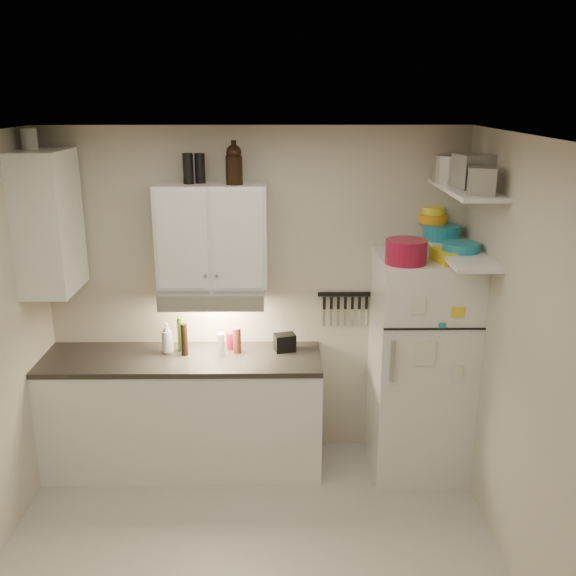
{
  "coord_description": "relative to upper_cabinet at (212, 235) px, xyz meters",
  "views": [
    {
      "loc": [
        0.21,
        -3.27,
        2.82
      ],
      "look_at": [
        0.25,
        0.9,
        1.55
      ],
      "focal_mm": 40.0,
      "sensor_mm": 36.0,
      "label": 1
    }
  ],
  "objects": [
    {
      "name": "knife_strip",
      "position": [
        1.0,
        0.15,
        -0.51
      ],
      "size": [
        0.42,
        0.02,
        0.03
      ],
      "primitive_type": "cube",
      "color": "black",
      "rests_on": "back_wall"
    },
    {
      "name": "base_cabinet",
      "position": [
        -0.25,
        -0.14,
        -1.39
      ],
      "size": [
        2.1,
        0.6,
        0.88
      ],
      "primitive_type": "cube",
      "color": "white",
      "rests_on": "floor"
    },
    {
      "name": "plates",
      "position": [
        1.74,
        -0.32,
        -0.02
      ],
      "size": [
        0.26,
        0.26,
        0.06
      ],
      "primitive_type": "cylinder",
      "rotation": [
        0.0,
        0.0,
        0.01
      ],
      "color": "teal",
      "rests_on": "shelf_lo"
    },
    {
      "name": "floor",
      "position": [
        0.3,
        -1.33,
        -1.84
      ],
      "size": [
        3.2,
        3.0,
        0.02
      ],
      "primitive_type": "cube",
      "color": "#B4AFA6",
      "rests_on": "ground"
    },
    {
      "name": "oil_bottle",
      "position": [
        -0.26,
        -0.02,
        -0.77
      ],
      "size": [
        0.06,
        0.06,
        0.27
      ],
      "primitive_type": "cylinder",
      "rotation": [
        0.0,
        0.0,
        0.14
      ],
      "color": "#41691A",
      "rests_on": "countertop"
    },
    {
      "name": "growler_a",
      "position": [
        0.17,
        -0.03,
        0.5
      ],
      "size": [
        0.13,
        0.13,
        0.25
      ],
      "primitive_type": null,
      "rotation": [
        0.0,
        0.0,
        0.29
      ],
      "color": "black",
      "rests_on": "upper_cabinet"
    },
    {
      "name": "side_cabinet",
      "position": [
        -1.14,
        -0.14,
        0.12
      ],
      "size": [
        0.33,
        0.55,
        1.0
      ],
      "primitive_type": "cube",
      "color": "white",
      "rests_on": "left_wall"
    },
    {
      "name": "dutch_oven",
      "position": [
        1.36,
        -0.35,
        -0.04
      ],
      "size": [
        0.34,
        0.34,
        0.17
      ],
      "primitive_type": "cylinder",
      "rotation": [
        0.0,
        0.0,
        0.22
      ],
      "color": "maroon",
      "rests_on": "fridge"
    },
    {
      "name": "upper_cabinet",
      "position": [
        0.0,
        0.0,
        0.0
      ],
      "size": [
        0.8,
        0.33,
        0.75
      ],
      "primitive_type": "cube",
      "color": "white",
      "rests_on": "back_wall"
    },
    {
      "name": "ceiling",
      "position": [
        0.3,
        -1.33,
        0.78
      ],
      "size": [
        3.2,
        3.0,
        0.02
      ],
      "primitive_type": "cube",
      "color": "white",
      "rests_on": "ground"
    },
    {
      "name": "clear_bottle",
      "position": [
        0.05,
        -0.09,
        -0.82
      ],
      "size": [
        0.07,
        0.07,
        0.17
      ],
      "primitive_type": "cylinder",
      "rotation": [
        0.0,
        0.0,
        0.22
      ],
      "color": "silver",
      "rests_on": "countertop"
    },
    {
      "name": "right_wall",
      "position": [
        1.91,
        -1.33,
        -0.53
      ],
      "size": [
        0.02,
        3.0,
        2.6
      ],
      "primitive_type": "cube",
      "color": "beige",
      "rests_on": "ground"
    },
    {
      "name": "bowl_yellow",
      "position": [
        1.65,
        0.16,
        0.15
      ],
      "size": [
        0.17,
        0.17,
        0.05
      ],
      "primitive_type": "cylinder",
      "color": "#F8F62B",
      "rests_on": "bowl_orange"
    },
    {
      "name": "countertop",
      "position": [
        -0.25,
        -0.14,
        -0.93
      ],
      "size": [
        2.1,
        0.62,
        0.04
      ],
      "primitive_type": "cube",
      "color": "#2A2724",
      "rests_on": "base_cabinet"
    },
    {
      "name": "red_jar",
      "position": [
        0.11,
        0.02,
        -0.84
      ],
      "size": [
        0.08,
        0.08,
        0.13
      ],
      "primitive_type": "cylinder",
      "rotation": [
        0.0,
        0.0,
        -0.18
      ],
      "color": "maroon",
      "rests_on": "countertop"
    },
    {
      "name": "bowl_orange",
      "position": [
        1.65,
        0.16,
        0.09
      ],
      "size": [
        0.22,
        0.22,
        0.06
      ],
      "primitive_type": "cylinder",
      "color": "orange",
      "rests_on": "bowl_teal"
    },
    {
      "name": "caddy",
      "position": [
        0.53,
        -0.02,
        -0.84
      ],
      "size": [
        0.18,
        0.15,
        0.13
      ],
      "primitive_type": "cube",
      "rotation": [
        0.0,
        0.0,
        0.26
      ],
      "color": "black",
      "rests_on": "countertop"
    },
    {
      "name": "stock_pot",
      "position": [
        1.71,
        -0.02,
        0.48
      ],
      "size": [
        0.3,
        0.3,
        0.19
      ],
      "primitive_type": "cylinder",
      "rotation": [
        0.0,
        0.0,
        0.15
      ],
      "color": "silver",
      "rests_on": "shelf_hi"
    },
    {
      "name": "spice_jar",
      "position": [
        1.65,
        -0.27,
        -0.07
      ],
      "size": [
        0.07,
        0.07,
        0.11
      ],
      "primitive_type": "cylinder",
      "rotation": [
        0.0,
        0.0,
        -0.17
      ],
      "color": "silver",
      "rests_on": "fridge"
    },
    {
      "name": "shelf_lo",
      "position": [
        1.75,
        -0.31,
        -0.07
      ],
      "size": [
        0.3,
        0.95,
        0.03
      ],
      "primitive_type": "cube",
      "color": "white",
      "rests_on": "right_wall"
    },
    {
      "name": "growler_b",
      "position": [
        0.18,
        -0.05,
        0.52
      ],
      "size": [
        0.15,
        0.15,
        0.29
      ],
      "primitive_type": null,
      "rotation": [
        0.0,
        0.0,
        -0.24
      ],
      "color": "black",
      "rests_on": "upper_cabinet"
    },
    {
      "name": "soap_bottle",
      "position": [
        -0.36,
        -0.06,
        -0.77
      ],
      "size": [
        0.13,
        0.13,
        0.27
      ],
      "primitive_type": "imported",
      "rotation": [
        0.0,
        0.0,
        0.29
      ],
      "color": "white",
      "rests_on": "countertop"
    },
    {
      "name": "fridge",
      "position": [
        1.55,
        -0.18,
        -0.98
      ],
      "size": [
        0.7,
        0.68,
        1.7
      ],
      "primitive_type": "cube",
      "color": "white",
      "rests_on": "floor"
    },
    {
      "name": "back_wall",
      "position": [
        0.3,
        0.18,
        -0.53
      ],
      "size": [
        3.2,
        0.02,
        2.6
      ],
      "primitive_type": "cube",
      "color": "beige",
      "rests_on": "ground"
    },
    {
      "name": "book_stack",
      "position": [
        1.68,
        -0.32,
        -0.08
      ],
      "size": [
        0.25,
        0.29,
        0.09
      ],
      "primitive_type": "cube",
      "rotation": [
        0.0,
        0.0,
        0.19
      ],
      "color": "yellow",
      "rests_on": "fridge"
    },
    {
      "name": "side_jar",
      "position": [
        -1.21,
        -0.13,
        0.7
      ],
      "size": [
        0.13,
        0.13,
        0.15
      ],
      "primitive_type": "cylinder",
      "rotation": [
        0.0,
        0.0,
        -0.2
      ],
      "color": "silver",
      "rests_on": "side_cabinet"
    },
    {
      "name": "vinegar_bottle",
      "position": [
        -0.23,
        -0.1,
        -0.78
      ],
      "size": [
        0.06,
        0.06,
        0.25
      ],
      "primitive_type": "cylinder",
      "rotation": [
        0.0,
        0.0,
        -0.2
      ],
      "color": "black",
      "rests_on": "countertop"
    },
    {
      "name": "thermos_a",
      "position": [
        -0.07,
        0.03,
        0.48
      ],
      "size": [
        0.09,
        0.09,
        0.21
      ],
      "primitive_type": "cylinder",
      "rotation": [
        0.0,
        0.0,
        0.25
      ],
      "color": "black",
      "rests_on": "upper_cabinet"
    },
    {
      "name": "range_hood",
      "position": [
        0.0,
        -0.06,
        -0.44
      ],
      "size": [
        0.76,
        0.46,
        0.12
      ],
      "primitive_type": "cube",
      "color": "silver",
      "rests_on": "back_wall"
    },
    {
      "name": "thermos_b",
      "position": [
        -0.15,
        -0.01,
        0.48
      ],
      "size": [
        0.09,
        0.09,
        0.22
      ],
      "primitive_type": "cylinder",
      "rotation": [
        0.0,
        0.0,
        -0.18
      ],
      "color": "black",
      "rests_on": "upper_cabinet"
    },
    {
      "name": "tin_b",
      "position": [
        1.75,
        -0.62,
        0.47
      ],
      "size": [
        0.2,
        0.2,
        0.17
      ],
      "primitive_type": "cube",
      "rotation": [
        0.0,
        0.0,
        -0.25
      ],
      "color": "#AAAAAD",
      "rests_on": "shelf_hi"
    },
    {
      "name": "tin_a",
      "position": [
        1.77,
        -0.35,
        0.5
      ],
      "size": [
        0.27,
        0.25,
        0.22
      ],
      "primitive_type": "cube",
      "rotation": [
        0.0,
        0.0,
        0.25
      ],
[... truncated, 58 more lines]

